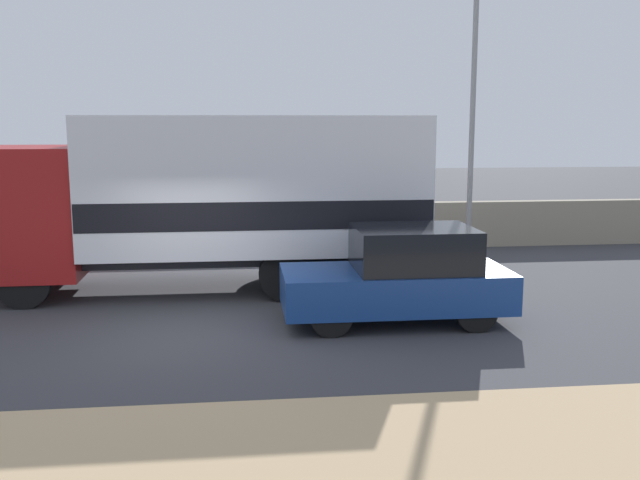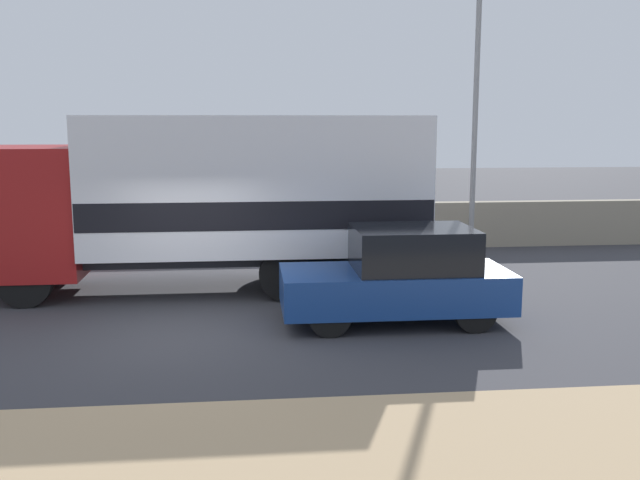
% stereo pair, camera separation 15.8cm
% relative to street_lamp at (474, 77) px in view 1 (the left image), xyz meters
% --- Properties ---
extents(ground_plane, '(80.00, 80.00, 0.00)m').
position_rel_street_lamp_xyz_m(ground_plane, '(-6.97, -6.52, -4.61)').
color(ground_plane, '#38383D').
extents(stone_wall_backdrop, '(60.00, 0.35, 1.27)m').
position_rel_street_lamp_xyz_m(stone_wall_backdrop, '(-6.97, 1.05, -3.98)').
color(stone_wall_backdrop, gray).
rests_on(stone_wall_backdrop, ground_plane).
extents(street_lamp, '(0.56, 0.28, 8.09)m').
position_rel_street_lamp_xyz_m(street_lamp, '(0.00, 0.00, 0.00)').
color(street_lamp, gray).
rests_on(street_lamp, ground_plane).
extents(box_truck, '(8.86, 2.60, 3.61)m').
position_rel_street_lamp_xyz_m(box_truck, '(-6.47, -3.46, -2.61)').
color(box_truck, maroon).
rests_on(box_truck, ground_plane).
extents(car_hatchback, '(3.96, 1.72, 1.68)m').
position_rel_street_lamp_xyz_m(car_hatchback, '(-3.27, -6.23, -3.79)').
color(car_hatchback, navy).
rests_on(car_hatchback, ground_plane).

